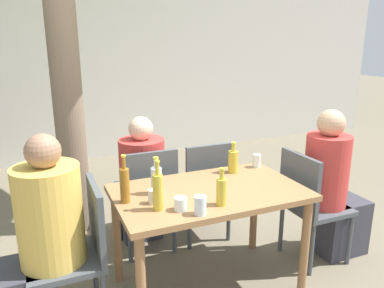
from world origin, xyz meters
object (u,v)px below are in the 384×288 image
at_px(water_bottle_4, 156,180).
at_px(drinking_glass_3, 257,161).
at_px(patio_chair_0, 79,247).
at_px(oil_cruet_0, 158,191).
at_px(person_seated_2, 140,185).
at_px(amber_bottle_3, 125,184).
at_px(drinking_glass_2, 180,204).
at_px(patio_chair_2, 148,194).
at_px(oil_cruet_1, 221,191).
at_px(patio_chair_3, 205,185).
at_px(dining_table_front, 209,203).
at_px(oil_cruet_2, 233,161).
at_px(drinking_glass_1, 200,205).
at_px(person_seated_1, 332,192).
at_px(patio_chair_1, 309,201).
at_px(drinking_glass_0, 153,196).
at_px(person_seated_0, 39,248).

bearing_deg(water_bottle_4, drinking_glass_3, 12.52).
relative_size(patio_chair_0, oil_cruet_0, 2.93).
distance_m(patio_chair_0, person_seated_2, 1.06).
distance_m(oil_cruet_0, amber_bottle_3, 0.24).
bearing_deg(drinking_glass_2, amber_bottle_3, 138.62).
xyz_separation_m(oil_cruet_0, water_bottle_4, (0.07, 0.24, -0.02)).
bearing_deg(patio_chair_0, patio_chair_2, 135.00).
bearing_deg(patio_chair_2, person_seated_2, -90.00).
xyz_separation_m(patio_chair_0, person_seated_2, (0.62, 0.86, -0.01)).
distance_m(person_seated_2, oil_cruet_1, 1.18).
height_order(patio_chair_3, amber_bottle_3, amber_bottle_3).
bearing_deg(water_bottle_4, person_seated_2, 83.24).
distance_m(patio_chair_0, drinking_glass_3, 1.49).
bearing_deg(drinking_glass_3, dining_table_front, -153.26).
distance_m(oil_cruet_2, drinking_glass_1, 0.78).
bearing_deg(patio_chair_3, patio_chair_2, 0.00).
height_order(oil_cruet_0, drinking_glass_3, oil_cruet_0).
xyz_separation_m(oil_cruet_0, oil_cruet_1, (0.38, -0.09, -0.03)).
relative_size(person_seated_1, oil_cruet_2, 5.14).
height_order(patio_chair_1, oil_cruet_2, oil_cruet_2).
distance_m(drinking_glass_2, drinking_glass_3, 0.99).
xyz_separation_m(patio_chair_3, drinking_glass_1, (-0.47, -0.94, 0.29)).
bearing_deg(oil_cruet_0, oil_cruet_2, 28.84).
distance_m(dining_table_front, water_bottle_4, 0.41).
relative_size(oil_cruet_2, drinking_glass_1, 2.12).
relative_size(patio_chair_1, drinking_glass_0, 10.08).
bearing_deg(drinking_glass_2, drinking_glass_3, 30.35).
xyz_separation_m(patio_chair_2, drinking_glass_3, (0.82, -0.34, 0.29)).
xyz_separation_m(person_seated_0, person_seated_1, (2.22, -0.00, -0.01)).
bearing_deg(person_seated_1, patio_chair_2, 65.64).
relative_size(person_seated_1, drinking_glass_2, 15.17).
height_order(water_bottle_4, drinking_glass_2, water_bottle_4).
relative_size(patio_chair_2, oil_cruet_0, 2.93).
height_order(person_seated_2, oil_cruet_2, person_seated_2).
xyz_separation_m(person_seated_0, person_seated_2, (0.85, 0.86, -0.05)).
bearing_deg(person_seated_1, water_bottle_4, 86.88).
bearing_deg(patio_chair_1, drinking_glass_0, 92.59).
relative_size(patio_chair_2, person_seated_1, 0.74).
xyz_separation_m(amber_bottle_3, drinking_glass_2, (0.28, -0.25, -0.08)).
distance_m(patio_chair_1, drinking_glass_3, 0.51).
distance_m(drinking_glass_1, drinking_glass_3, 0.97).
distance_m(dining_table_front, patio_chair_1, 0.89).
distance_m(dining_table_front, person_seated_2, 0.91).
xyz_separation_m(oil_cruet_2, drinking_glass_0, (-0.74, -0.31, -0.05)).
relative_size(person_seated_2, amber_bottle_3, 3.67).
distance_m(person_seated_1, drinking_glass_2, 1.44).
relative_size(patio_chair_0, drinking_glass_3, 8.57).
bearing_deg(person_seated_2, drinking_glass_2, 88.00).
bearing_deg(water_bottle_4, person_seated_1, -3.12).
relative_size(patio_chair_3, drinking_glass_0, 10.08).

